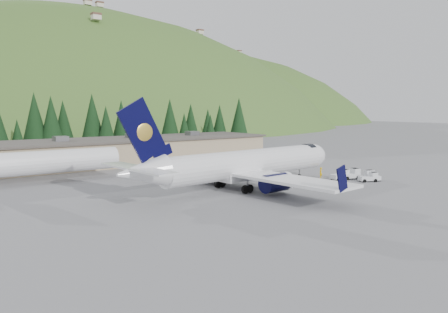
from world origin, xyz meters
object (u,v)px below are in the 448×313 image
Objects in this scene: second_airliner at (26,163)px; baggage_tug_b at (351,174)px; baggage_tug_a at (341,175)px; terminal_building at (111,151)px; ramp_worker at (321,173)px; airliner at (244,165)px; baggage_tug_c at (371,176)px; baggage_tug_d at (369,177)px.

second_airliner is 7.85× the size of baggage_tug_b.
second_airliner is 48.63m from baggage_tug_a.
terminal_building reaches higher than baggage_tug_a.
ramp_worker is at bearing -62.37° from terminal_building.
ramp_worker is at bearing -29.25° from second_airliner.
airliner reaches higher than second_airliner.
terminal_building reaches higher than ramp_worker.
airliner is 22.21m from baggage_tug_c.
baggage_tug_c is (1.65, -2.67, -0.08)m from baggage_tug_b.
airliner is 10.94× the size of baggage_tug_b.
baggage_tug_c is at bearing -22.07° from airliner.
baggage_tug_b is at bearing 96.48° from ramp_worker.
airliner reaches higher than baggage_tug_b.
second_airliner is 0.39× the size of terminal_building.
second_airliner reaches higher than baggage_tug_b.
ramp_worker is at bearing 146.65° from baggage_tug_b.
airliner reaches higher than ramp_worker.
baggage_tug_d is 1.76× the size of ramp_worker.
ramp_worker is (-3.33, 6.98, 0.22)m from baggage_tug_d.
airliner is 21.04m from baggage_tug_d.
second_airliner is 8.59× the size of baggage_tug_a.
baggage_tug_b reaches higher than baggage_tug_c.
airliner is 21.88× the size of ramp_worker.
airliner is at bearing 176.91° from baggage_tug_a.
baggage_tug_c is (21.02, -6.64, -2.71)m from airliner.
second_airliner is 53.31m from baggage_tug_c.
second_airliner is at bearing 156.34° from baggage_tug_a.
baggage_tug_c is (3.53, -3.19, -0.04)m from baggage_tug_a.
baggage_tug_d is (-1.47, -0.66, -0.02)m from baggage_tug_c.
baggage_tug_b is 4.83m from ramp_worker.
baggage_tug_c is at bearing -42.50° from baggage_tug_b.
terminal_building is (-23.27, 42.07, 1.86)m from baggage_tug_b.
baggage_tug_a is at bearing -31.73° from second_airliner.
airliner is 19.95m from baggage_tug_b.
baggage_tug_b is (1.88, -0.52, 0.04)m from baggage_tug_a.
baggage_tug_a reaches higher than baggage_tug_c.
baggage_tug_d is at bearing -34.14° from second_airliner.
baggage_tug_c is at bearing 51.34° from baggage_tug_d.
ramp_worker is (-4.80, 6.32, 0.20)m from baggage_tug_c.
baggage_tug_a is 46.76m from terminal_building.
airliner is at bearing -42.85° from second_airliner.
terminal_building reaches higher than baggage_tug_c.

